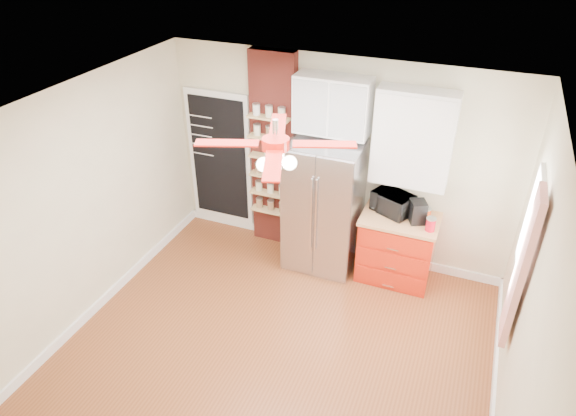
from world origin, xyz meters
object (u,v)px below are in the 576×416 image
at_px(ceiling_fan, 276,144).
at_px(coffee_maker, 418,212).
at_px(canister_left, 431,225).
at_px(pantry_jar_oats, 267,150).
at_px(red_cabinet, 396,248).
at_px(fridge, 324,206).
at_px(toaster_oven, 392,203).

xyz_separation_m(ceiling_fan, coffee_maker, (1.11, 1.67, -1.39)).
height_order(canister_left, pantry_jar_oats, pantry_jar_oats).
relative_size(red_cabinet, coffee_maker, 3.43).
relative_size(red_cabinet, canister_left, 6.10).
bearing_deg(pantry_jar_oats, fridge, -11.06).
relative_size(toaster_oven, coffee_maker, 1.74).
xyz_separation_m(coffee_maker, pantry_jar_oats, (-2.00, 0.13, 0.40)).
relative_size(red_cabinet, toaster_oven, 1.97).
bearing_deg(pantry_jar_oats, red_cabinet, -3.62).
height_order(red_cabinet, toaster_oven, toaster_oven).
relative_size(canister_left, pantry_jar_oats, 1.15).
bearing_deg(red_cabinet, ceiling_fan, -118.71).
bearing_deg(toaster_oven, canister_left, -0.76).
height_order(ceiling_fan, canister_left, ceiling_fan).
bearing_deg(coffee_maker, ceiling_fan, -148.35).
xyz_separation_m(ceiling_fan, pantry_jar_oats, (-0.89, 1.79, -0.98)).
bearing_deg(ceiling_fan, pantry_jar_oats, 116.42).
xyz_separation_m(toaster_oven, coffee_maker, (0.32, -0.10, 0.00)).
relative_size(red_cabinet, pantry_jar_oats, 7.03).
bearing_deg(coffee_maker, fridge, 157.22).
bearing_deg(pantry_jar_oats, coffee_maker, -3.57).
bearing_deg(ceiling_fan, toaster_oven, 66.07).
bearing_deg(pantry_jar_oats, canister_left, -6.79).
xyz_separation_m(fridge, ceiling_fan, (0.05, -1.63, 1.55)).
distance_m(canister_left, pantry_jar_oats, 2.25).
bearing_deg(fridge, canister_left, -4.06).
distance_m(ceiling_fan, pantry_jar_oats, 2.23).
xyz_separation_m(fridge, canister_left, (1.34, -0.10, 0.10)).
distance_m(ceiling_fan, canister_left, 2.47).
bearing_deg(coffee_maker, toaster_oven, 137.62).
bearing_deg(coffee_maker, pantry_jar_oats, 151.70).
distance_m(toaster_oven, canister_left, 0.56).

